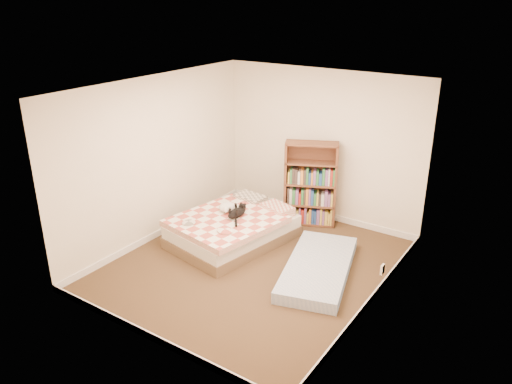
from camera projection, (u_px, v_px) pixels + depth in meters
The scene contains 6 objects.
room at pixel (253, 186), 6.62m from camera, with size 3.51×4.01×2.51m.
bed at pixel (234, 228), 7.67m from camera, with size 1.58×2.01×0.48m.
bookshelf at pixel (311, 194), 8.15m from camera, with size 0.95×0.62×1.40m.
floor_mattress at pixel (318, 268), 6.83m from camera, with size 0.81×1.81×0.16m, color #6C88B4.
black_cat at pixel (238, 212), 7.53m from camera, with size 0.26×0.65×0.15m.
white_dog at pixel (227, 207), 7.70m from camera, with size 0.31×0.33×0.13m.
Camera 1 is at (3.47, -5.10, 3.60)m, focal length 35.00 mm.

